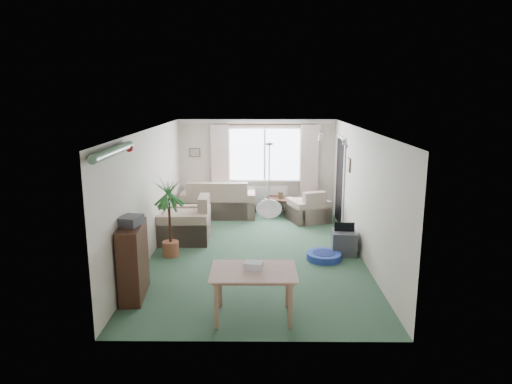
{
  "coord_description": "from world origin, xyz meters",
  "views": [
    {
      "loc": [
        0.07,
        -8.44,
        3.06
      ],
      "look_at": [
        0.0,
        0.3,
        1.15
      ],
      "focal_mm": 32.0,
      "sensor_mm": 36.0,
      "label": 1
    }
  ],
  "objects_px": {
    "houseplant": "(169,217)",
    "dining_table": "(254,294)",
    "coffee_table": "(285,207)",
    "bookshelf": "(133,261)",
    "tv_cube": "(344,242)",
    "pet_bed": "(324,256)",
    "armchair_corner": "(308,205)",
    "armchair_left": "(185,218)",
    "sofa": "(218,198)"
  },
  "relations": [
    {
      "from": "sofa",
      "to": "dining_table",
      "type": "bearing_deg",
      "value": 99.42
    },
    {
      "from": "bookshelf",
      "to": "pet_bed",
      "type": "bearing_deg",
      "value": 22.01
    },
    {
      "from": "tv_cube",
      "to": "pet_bed",
      "type": "bearing_deg",
      "value": -136.94
    },
    {
      "from": "houseplant",
      "to": "armchair_corner",
      "type": "bearing_deg",
      "value": 40.65
    },
    {
      "from": "pet_bed",
      "to": "sofa",
      "type": "bearing_deg",
      "value": 125.87
    },
    {
      "from": "bookshelf",
      "to": "houseplant",
      "type": "distance_m",
      "value": 1.78
    },
    {
      "from": "dining_table",
      "to": "pet_bed",
      "type": "height_order",
      "value": "dining_table"
    },
    {
      "from": "armchair_corner",
      "to": "coffee_table",
      "type": "relative_size",
      "value": 0.87
    },
    {
      "from": "coffee_table",
      "to": "houseplant",
      "type": "height_order",
      "value": "houseplant"
    },
    {
      "from": "houseplant",
      "to": "dining_table",
      "type": "relative_size",
      "value": 1.43
    },
    {
      "from": "dining_table",
      "to": "houseplant",
      "type": "bearing_deg",
      "value": 123.74
    },
    {
      "from": "coffee_table",
      "to": "houseplant",
      "type": "relative_size",
      "value": 0.65
    },
    {
      "from": "armchair_left",
      "to": "bookshelf",
      "type": "xyz_separation_m",
      "value": [
        -0.34,
        -2.74,
        0.09
      ]
    },
    {
      "from": "coffee_table",
      "to": "dining_table",
      "type": "distance_m",
      "value": 5.4
    },
    {
      "from": "bookshelf",
      "to": "houseplant",
      "type": "relative_size",
      "value": 0.73
    },
    {
      "from": "armchair_corner",
      "to": "coffee_table",
      "type": "distance_m",
      "value": 0.73
    },
    {
      "from": "armchair_corner",
      "to": "bookshelf",
      "type": "bearing_deg",
      "value": 34.22
    },
    {
      "from": "armchair_left",
      "to": "houseplant",
      "type": "height_order",
      "value": "houseplant"
    },
    {
      "from": "armchair_corner",
      "to": "bookshelf",
      "type": "xyz_separation_m",
      "value": [
        -3.1,
        -4.23,
        0.18
      ]
    },
    {
      "from": "houseplant",
      "to": "dining_table",
      "type": "xyz_separation_m",
      "value": [
        1.62,
        -2.42,
        -0.43
      ]
    },
    {
      "from": "armchair_left",
      "to": "houseplant",
      "type": "xyz_separation_m",
      "value": [
        -0.13,
        -0.98,
        0.29
      ]
    },
    {
      "from": "sofa",
      "to": "bookshelf",
      "type": "xyz_separation_m",
      "value": [
        -0.87,
        -4.69,
        0.1
      ]
    },
    {
      "from": "tv_cube",
      "to": "pet_bed",
      "type": "height_order",
      "value": "tv_cube"
    },
    {
      "from": "dining_table",
      "to": "pet_bed",
      "type": "distance_m",
      "value": 2.6
    },
    {
      "from": "armchair_corner",
      "to": "armchair_left",
      "type": "height_order",
      "value": "armchair_left"
    },
    {
      "from": "armchair_left",
      "to": "tv_cube",
      "type": "relative_size",
      "value": 2.13
    },
    {
      "from": "bookshelf",
      "to": "dining_table",
      "type": "xyz_separation_m",
      "value": [
        1.83,
        -0.66,
        -0.23
      ]
    },
    {
      "from": "sofa",
      "to": "armchair_left",
      "type": "xyz_separation_m",
      "value": [
        -0.53,
        -1.95,
        0.01
      ]
    },
    {
      "from": "dining_table",
      "to": "armchair_left",
      "type": "bearing_deg",
      "value": 113.69
    },
    {
      "from": "armchair_left",
      "to": "bookshelf",
      "type": "relative_size",
      "value": 0.94
    },
    {
      "from": "sofa",
      "to": "tv_cube",
      "type": "relative_size",
      "value": 3.7
    },
    {
      "from": "sofa",
      "to": "tv_cube",
      "type": "height_order",
      "value": "sofa"
    },
    {
      "from": "bookshelf",
      "to": "pet_bed",
      "type": "height_order",
      "value": "bookshelf"
    },
    {
      "from": "sofa",
      "to": "tv_cube",
      "type": "distance_m",
      "value": 3.86
    },
    {
      "from": "armchair_left",
      "to": "armchair_corner",
      "type": "bearing_deg",
      "value": 116.81
    },
    {
      "from": "armchair_corner",
      "to": "houseplant",
      "type": "relative_size",
      "value": 0.57
    },
    {
      "from": "dining_table",
      "to": "coffee_table",
      "type": "bearing_deg",
      "value": 82.26
    },
    {
      "from": "sofa",
      "to": "bookshelf",
      "type": "bearing_deg",
      "value": 78.74
    },
    {
      "from": "pet_bed",
      "to": "tv_cube",
      "type": "bearing_deg",
      "value": 38.35
    },
    {
      "from": "armchair_corner",
      "to": "dining_table",
      "type": "height_order",
      "value": "armchair_corner"
    },
    {
      "from": "pet_bed",
      "to": "houseplant",
      "type": "bearing_deg",
      "value": 176.54
    },
    {
      "from": "sofa",
      "to": "armchair_corner",
      "type": "relative_size",
      "value": 2.12
    },
    {
      "from": "sofa",
      "to": "coffee_table",
      "type": "relative_size",
      "value": 1.85
    },
    {
      "from": "bookshelf",
      "to": "tv_cube",
      "type": "height_order",
      "value": "bookshelf"
    },
    {
      "from": "sofa",
      "to": "pet_bed",
      "type": "distance_m",
      "value": 3.86
    },
    {
      "from": "bookshelf",
      "to": "houseplant",
      "type": "height_order",
      "value": "houseplant"
    },
    {
      "from": "bookshelf",
      "to": "dining_table",
      "type": "relative_size",
      "value": 1.05
    },
    {
      "from": "coffee_table",
      "to": "bookshelf",
      "type": "relative_size",
      "value": 0.88
    },
    {
      "from": "pet_bed",
      "to": "coffee_table",
      "type": "bearing_deg",
      "value": 100.25
    },
    {
      "from": "armchair_left",
      "to": "coffee_table",
      "type": "distance_m",
      "value": 2.97
    }
  ]
}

